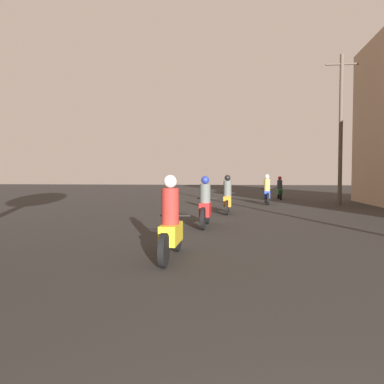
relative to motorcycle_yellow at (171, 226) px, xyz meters
The scene contains 6 objects.
motorcycle_yellow is the anchor object (origin of this frame).
motorcycle_red 4.41m from the motorcycle_yellow, 86.94° to the left, with size 0.60×2.05×1.52m.
motorcycle_orange 8.46m from the motorcycle_yellow, 84.77° to the left, with size 0.60×1.98×1.56m.
motorcycle_blue 13.95m from the motorcycle_yellow, 78.78° to the left, with size 0.60×2.09×1.59m.
motorcycle_green 18.25m from the motorcycle_yellow, 77.92° to the left, with size 0.60×1.94×1.49m.
utility_pole_far 15.15m from the motorcycle_yellow, 64.39° to the left, with size 1.60×0.20×7.69m.
Camera 1 is at (-0.70, -0.57, 1.54)m, focal length 35.00 mm.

